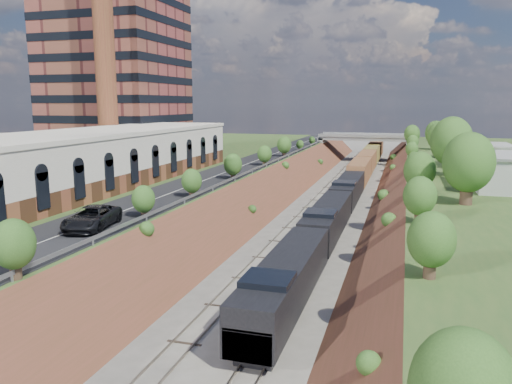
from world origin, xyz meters
name	(u,v)px	position (x,y,z in m)	size (l,w,h in m)	color
platform_left	(140,180)	(-33.00, 60.00, 2.50)	(44.00, 180.00, 5.00)	#315221
embankment_left	(262,201)	(-11.00, 60.00, 0.00)	(7.07, 180.00, 7.07)	brown
embankment_right	(405,209)	(11.00, 60.00, 0.00)	(7.07, 180.00, 7.07)	brown
rail_left_track	(314,203)	(-2.60, 60.00, 0.09)	(1.58, 180.00, 0.18)	gray
rail_right_track	(348,205)	(2.60, 60.00, 0.09)	(1.58, 180.00, 0.18)	gray
road	(235,169)	(-15.50, 60.00, 5.05)	(8.00, 180.00, 0.10)	black
guardrail	(259,167)	(-11.40, 59.80, 5.55)	(0.10, 171.00, 0.70)	#99999E
commercial_building	(84,160)	(-28.00, 38.00, 8.51)	(14.30, 62.30, 7.00)	brown
highrise_tower	(114,11)	(-44.00, 72.00, 32.88)	(22.00, 22.00, 53.90)	brown
smokestack	(104,42)	(-36.00, 56.00, 25.00)	(3.20, 3.20, 40.00)	brown
overpass	(365,143)	(0.00, 122.00, 4.92)	(24.50, 8.30, 7.40)	gray
white_building_far	(483,156)	(23.00, 74.00, 6.80)	(8.00, 10.00, 3.60)	silver
tree_right_large	(469,163)	(17.00, 40.00, 9.38)	(5.25, 5.25, 7.61)	#473323
tree_left_crest	(120,207)	(-11.80, 20.00, 7.04)	(2.45, 2.45, 3.55)	#473323
freight_train	(358,174)	(2.60, 76.63, 2.70)	(3.25, 130.35, 4.80)	black
suv	(92,218)	(-14.33, 19.63, 6.02)	(3.07, 6.65, 1.85)	black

